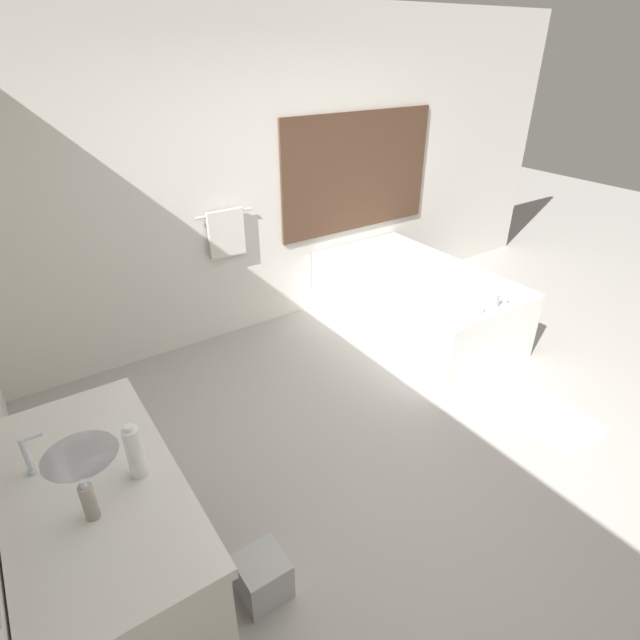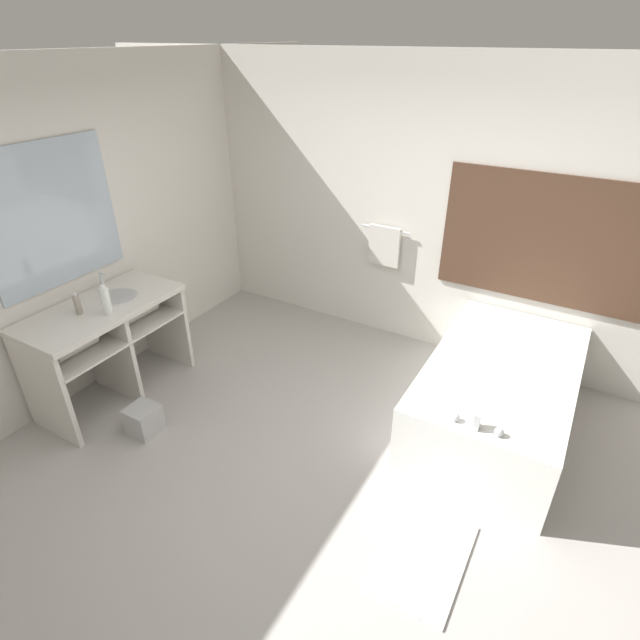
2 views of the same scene
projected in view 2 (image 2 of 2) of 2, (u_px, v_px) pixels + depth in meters
name	position (u px, v px, depth m)	size (l,w,h in m)	color
ground_plane	(294.00, 474.00, 3.65)	(16.00, 16.00, 0.00)	#A8A39E
wall_back_with_blinds	(424.00, 213.00, 4.63)	(7.40, 0.13, 2.70)	silver
wall_left_with_mirror	(53.00, 243.00, 3.94)	(0.08, 7.40, 2.70)	silver
vanity_counter	(108.00, 331.00, 4.18)	(0.64, 1.29, 0.88)	silver
sink_faucet	(102.00, 282.00, 4.22)	(0.09, 0.04, 0.18)	silver
bathtub	(498.00, 392.00, 3.95)	(1.06, 1.84, 0.72)	white
water_bottle_1	(106.00, 301.00, 3.87)	(0.07, 0.07, 0.25)	silver
soap_dispenser	(78.00, 305.00, 3.89)	(0.05, 0.05, 0.18)	gray
waste_bin	(144.00, 419.00, 3.99)	(0.23, 0.23, 0.23)	#B2B2B2
bath_mat	(426.00, 558.00, 3.06)	(0.45, 0.75, 0.02)	white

